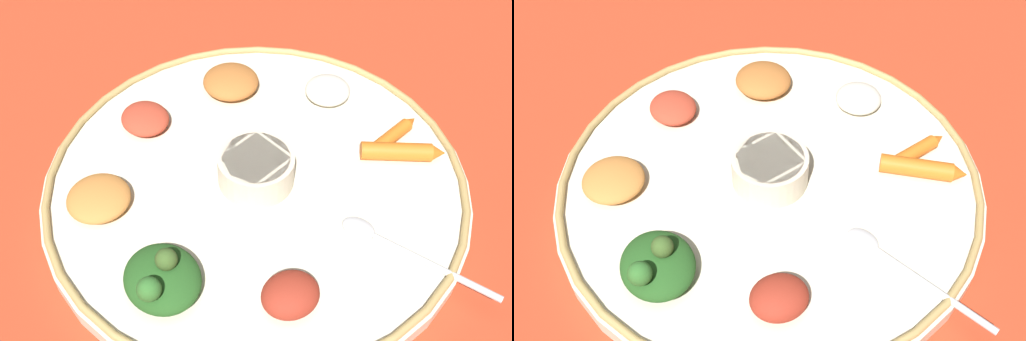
% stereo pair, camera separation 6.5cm
% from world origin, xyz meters
% --- Properties ---
extents(ground_plane, '(2.40, 2.40, 0.00)m').
position_xyz_m(ground_plane, '(0.00, 0.00, 0.00)').
color(ground_plane, '#B7381E').
extents(platter, '(0.45, 0.45, 0.02)m').
position_xyz_m(platter, '(0.00, 0.00, 0.01)').
color(platter, beige).
rests_on(platter, ground_plane).
extents(platter_rim, '(0.45, 0.45, 0.01)m').
position_xyz_m(platter_rim, '(0.00, 0.00, 0.02)').
color(platter_rim, tan).
rests_on(platter_rim, platter).
extents(center_bowl, '(0.08, 0.08, 0.04)m').
position_xyz_m(center_bowl, '(0.00, 0.00, 0.04)').
color(center_bowl, beige).
rests_on(center_bowl, platter).
extents(spoon, '(0.14, 0.11, 0.01)m').
position_xyz_m(spoon, '(-0.13, -0.09, 0.02)').
color(spoon, silver).
rests_on(spoon, platter).
extents(greens_pile, '(0.09, 0.08, 0.05)m').
position_xyz_m(greens_pile, '(-0.09, 0.13, 0.04)').
color(greens_pile, '#23511E').
rests_on(greens_pile, platter).
extents(carrot_near_spoon, '(0.05, 0.09, 0.02)m').
position_xyz_m(carrot_near_spoon, '(-0.03, -0.16, 0.03)').
color(carrot_near_spoon, orange).
rests_on(carrot_near_spoon, platter).
extents(carrot_outer, '(0.04, 0.08, 0.02)m').
position_xyz_m(carrot_outer, '(-0.00, -0.16, 0.03)').
color(carrot_outer, orange).
rests_on(carrot_outer, platter).
extents(mound_chickpea, '(0.09, 0.09, 0.02)m').
position_xyz_m(mound_chickpea, '(0.15, -0.03, 0.03)').
color(mound_chickpea, '#B2662D').
rests_on(mound_chickpea, platter).
extents(mound_beet, '(0.05, 0.06, 0.03)m').
position_xyz_m(mound_beet, '(-0.15, 0.03, 0.03)').
color(mound_beet, maroon).
rests_on(mound_beet, platter).
extents(mound_squash, '(0.08, 0.08, 0.02)m').
position_xyz_m(mound_squash, '(0.03, 0.16, 0.03)').
color(mound_squash, '#C67A38').
rests_on(mound_squash, platter).
extents(mound_rice_white, '(0.07, 0.07, 0.02)m').
position_xyz_m(mound_rice_white, '(0.09, -0.13, 0.03)').
color(mound_rice_white, silver).
rests_on(mound_rice_white, platter).
extents(mound_berbere_red, '(0.07, 0.07, 0.02)m').
position_xyz_m(mound_berbere_red, '(0.12, 0.09, 0.03)').
color(mound_berbere_red, '#B73D28').
rests_on(mound_berbere_red, platter).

